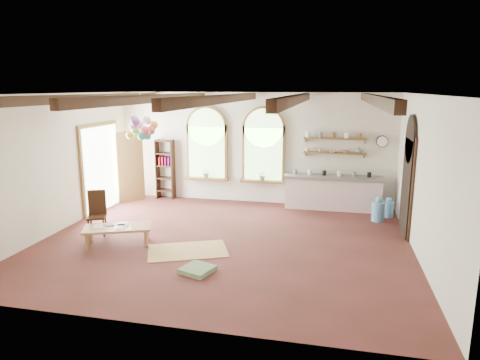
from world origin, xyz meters
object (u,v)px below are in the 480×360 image
(coffee_table, at_px, (117,229))
(balloon_cluster, at_px, (142,129))
(side_chair, at_px, (97,222))
(kitchen_counter, at_px, (333,192))

(coffee_table, distance_m, balloon_cluster, 2.72)
(balloon_cluster, bearing_deg, side_chair, -113.07)
(kitchen_counter, xyz_separation_m, balloon_cluster, (-4.70, -1.99, 1.86))
(coffee_table, xyz_separation_m, balloon_cluster, (-0.20, 1.86, 1.98))
(kitchen_counter, xyz_separation_m, side_chair, (-5.28, -3.35, -0.18))
(kitchen_counter, bearing_deg, side_chair, -147.64)
(side_chair, bearing_deg, coffee_table, -32.78)
(coffee_table, relative_size, balloon_cluster, 1.36)
(coffee_table, bearing_deg, balloon_cluster, 96.28)
(coffee_table, height_order, balloon_cluster, balloon_cluster)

